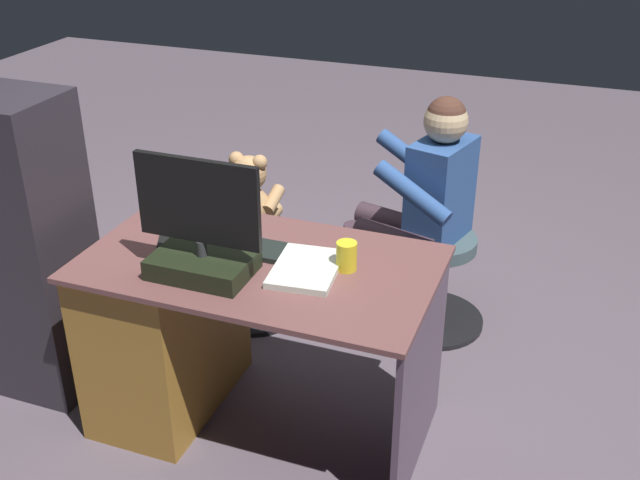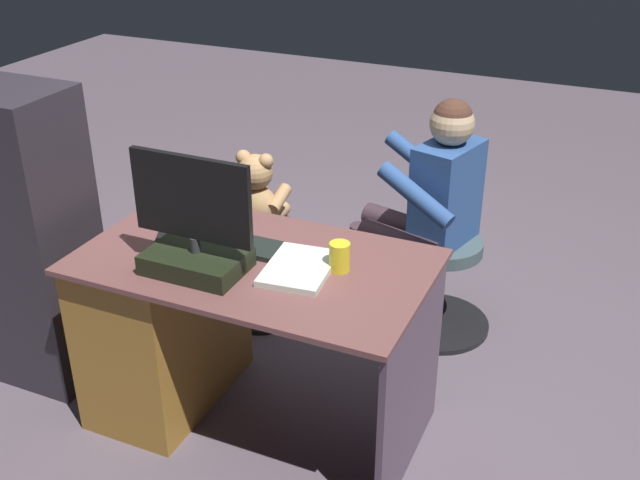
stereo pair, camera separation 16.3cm
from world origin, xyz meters
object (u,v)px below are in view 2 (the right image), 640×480
object	(u,v)px
cup	(340,257)
tv_remote	(164,234)
keyboard	(243,245)
teddy_bear	(257,193)
office_chair_teddy	(259,262)
desk	(183,320)
computer_mouse	(177,228)
visitor_chair	(439,280)
person	(425,198)
monitor	(195,237)

from	to	relation	value
cup	tv_remote	size ratio (longest dim) A/B	0.70
keyboard	teddy_bear	size ratio (longest dim) A/B	1.12
cup	office_chair_teddy	xyz separation A→B (m)	(0.69, -0.67, -0.52)
desk	keyboard	bearing A→B (deg)	-165.73
desk	computer_mouse	xyz separation A→B (m)	(0.04, -0.07, 0.37)
computer_mouse	tv_remote	bearing A→B (deg)	63.04
keyboard	visitor_chair	xyz separation A→B (m)	(-0.53, -0.88, -0.50)
keyboard	computer_mouse	xyz separation A→B (m)	(0.29, -0.00, 0.01)
tv_remote	person	world-z (taller)	person
teddy_bear	cup	bearing A→B (deg)	135.50
keyboard	person	size ratio (longest dim) A/B	0.37
keyboard	cup	world-z (taller)	cup
monitor	computer_mouse	distance (m)	0.33
office_chair_teddy	person	size ratio (longest dim) A/B	0.41
monitor	tv_remote	distance (m)	0.32
tv_remote	teddy_bear	xyz separation A→B (m)	(-0.01, -0.72, -0.12)
office_chair_teddy	person	distance (m)	0.87
monitor	office_chair_teddy	size ratio (longest dim) A/B	0.97
desk	monitor	size ratio (longest dim) A/B	2.83
office_chair_teddy	desk	bearing A→B (deg)	93.78
desk	monitor	distance (m)	0.53
keyboard	tv_remote	size ratio (longest dim) A/B	2.80
office_chair_teddy	cup	bearing A→B (deg)	136.05
person	keyboard	bearing A→B (deg)	62.68
keyboard	tv_remote	bearing A→B (deg)	8.06
teddy_bear	visitor_chair	bearing A→B (deg)	-165.86
visitor_chair	computer_mouse	bearing A→B (deg)	46.81
cup	person	world-z (taller)	person
monitor	tv_remote	size ratio (longest dim) A/B	2.99
office_chair_teddy	monitor	bearing A→B (deg)	105.22
keyboard	person	bearing A→B (deg)	-117.32
computer_mouse	cup	bearing A→B (deg)	178.80
tv_remote	keyboard	bearing A→B (deg)	163.14
computer_mouse	teddy_bear	xyz separation A→B (m)	(0.01, -0.67, -0.13)
office_chair_teddy	visitor_chair	size ratio (longest dim) A/B	0.92
computer_mouse	monitor	bearing A→B (deg)	136.50
tv_remote	office_chair_teddy	bearing A→B (deg)	-116.08
monitor	person	distance (m)	1.20
cup	teddy_bear	size ratio (longest dim) A/B	0.28
visitor_chair	person	bearing A→B (deg)	14.97
keyboard	cup	distance (m)	0.39
desk	cup	xyz separation A→B (m)	(-0.65, -0.05, 0.40)
desk	cup	bearing A→B (deg)	-175.17
desk	tv_remote	xyz separation A→B (m)	(0.06, -0.02, 0.36)
monitor	visitor_chair	distance (m)	1.39
monitor	visitor_chair	bearing A→B (deg)	-118.70
visitor_chair	person	size ratio (longest dim) A/B	0.45
monitor	person	bearing A→B (deg)	-115.53
desk	visitor_chair	world-z (taller)	desk
person	cup	bearing A→B (deg)	86.49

